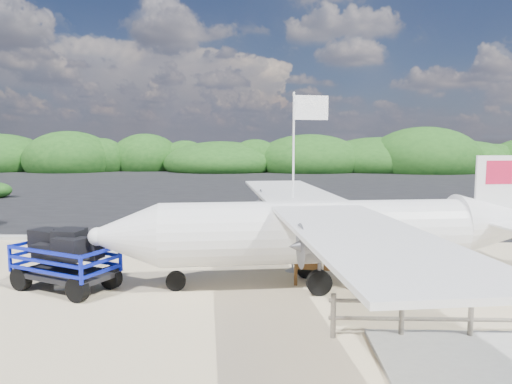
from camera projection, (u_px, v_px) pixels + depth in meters
ground at (222, 273)px, 15.20m from camera, size 160.00×160.00×0.00m
asphalt_apron at (255, 187)px, 45.01m from camera, size 90.00×50.00×0.04m
walkway_pad at (466, 361)px, 9.05m from camera, size 3.50×2.50×0.10m
vegetation_band at (260, 171)px, 69.85m from camera, size 124.00×8.00×4.40m
fence at (470, 339)px, 10.03m from camera, size 6.40×2.00×1.10m
baggage_cart at (67, 289)px, 13.47m from camera, size 3.67×2.98×1.60m
flagpole at (292, 271)px, 15.38m from camera, size 1.28×0.79×5.95m
signboard at (322, 287)px, 13.69m from camera, size 1.82×0.48×1.50m
crew_a at (252, 227)px, 18.35m from camera, size 0.77×0.62×1.84m
crew_b at (282, 222)px, 19.85m from camera, size 1.04×0.92×1.77m
crew_c at (319, 229)px, 18.27m from camera, size 1.05×0.49×1.75m
aircraft_large at (394, 200)px, 34.38m from camera, size 18.77×18.77×4.98m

